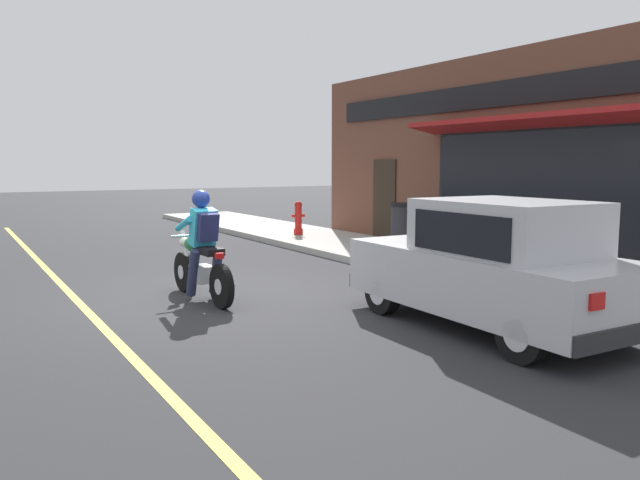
{
  "coord_description": "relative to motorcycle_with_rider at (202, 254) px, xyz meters",
  "views": [
    {
      "loc": [
        -3.34,
        -8.78,
        1.99
      ],
      "look_at": [
        1.03,
        -1.49,
        0.95
      ],
      "focal_mm": 35.0,
      "sensor_mm": 36.0,
      "label": 1
    }
  ],
  "objects": [
    {
      "name": "ground_plane",
      "position": [
        0.19,
        0.15,
        -0.68
      ],
      "size": [
        80.0,
        80.0,
        0.0
      ],
      "primitive_type": "plane",
      "color": "#2B2B2D"
    },
    {
      "name": "sidewalk_curb",
      "position": [
        4.99,
        3.15,
        -0.61
      ],
      "size": [
        2.6,
        22.0,
        0.14
      ],
      "primitive_type": "cube",
      "color": "#ADAAA3",
      "rests_on": "ground"
    },
    {
      "name": "storefront_building",
      "position": [
        6.52,
        0.8,
        1.43
      ],
      "size": [
        1.25,
        11.24,
        4.2
      ],
      "color": "brown",
      "rests_on": "ground"
    },
    {
      "name": "car_hatchback",
      "position": [
        2.44,
        -3.35,
        0.09
      ],
      "size": [
        1.72,
        3.81,
        1.57
      ],
      "color": "black",
      "rests_on": "ground"
    },
    {
      "name": "motorcycle_with_rider",
      "position": [
        0.0,
        0.0,
        0.0
      ],
      "size": [
        0.56,
        2.02,
        1.62
      ],
      "color": "black",
      "rests_on": "ground"
    },
    {
      "name": "fire_hydrant",
      "position": [
        4.73,
        5.63,
        -0.11
      ],
      "size": [
        0.36,
        0.24,
        0.88
      ],
      "color": "red",
      "rests_on": "sidewalk_curb"
    },
    {
      "name": "trash_bin",
      "position": [
        5.59,
        2.36,
        -0.04
      ],
      "size": [
        0.56,
        0.56,
        0.98
      ],
      "color": "#2D2D33",
      "rests_on": "sidewalk_curb"
    },
    {
      "name": "lane_stripe",
      "position": [
        -1.61,
        3.15,
        -0.67
      ],
      "size": [
        0.12,
        19.8,
        0.01
      ],
      "primitive_type": "cube",
      "color": "#D1C64C",
      "rests_on": "ground"
    }
  ]
}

